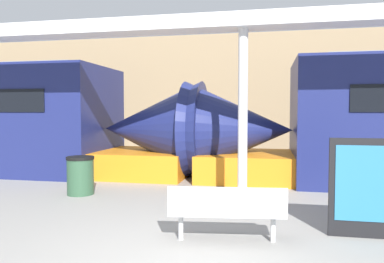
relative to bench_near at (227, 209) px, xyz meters
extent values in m
cube|color=#9E8460|center=(-0.65, 10.46, 2.03)|extent=(56.00, 0.20, 5.00)
cone|color=navy|center=(-0.24, 5.07, 0.85)|extent=(2.87, 2.63, 2.63)
cube|color=orange|center=(0.03, 5.07, -0.12)|extent=(2.58, 2.46, 0.70)
cone|color=navy|center=(-2.64, 5.07, 0.85)|extent=(2.87, 2.63, 2.63)
cube|color=orange|center=(-2.91, 5.07, -0.12)|extent=(2.58, 2.46, 0.70)
cube|color=silver|center=(-0.01, 0.08, -0.07)|extent=(1.64, 0.63, 0.04)
cube|color=silver|center=(0.01, -0.12, 0.14)|extent=(1.59, 0.23, 0.37)
cylinder|color=silver|center=(-0.64, 0.00, -0.28)|extent=(0.07, 0.07, 0.38)
cylinder|color=silver|center=(0.62, 0.16, -0.28)|extent=(0.07, 0.07, 0.38)
cylinder|color=#2D5138|center=(-3.45, 2.39, -0.09)|extent=(0.57, 0.57, 0.77)
cylinder|color=black|center=(-3.45, 2.39, 0.33)|extent=(0.60, 0.60, 0.06)
cube|color=black|center=(1.96, 0.60, 0.24)|extent=(1.09, 0.06, 1.43)
cube|color=teal|center=(1.96, 0.57, 0.31)|extent=(0.92, 0.01, 1.08)
cylinder|color=silver|center=(0.05, 2.46, 1.25)|extent=(0.19, 0.19, 3.44)
cube|color=silver|center=(0.05, 2.46, 3.11)|extent=(28.00, 0.60, 0.28)
camera|label=1|loc=(0.53, -5.05, 1.33)|focal=35.00mm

